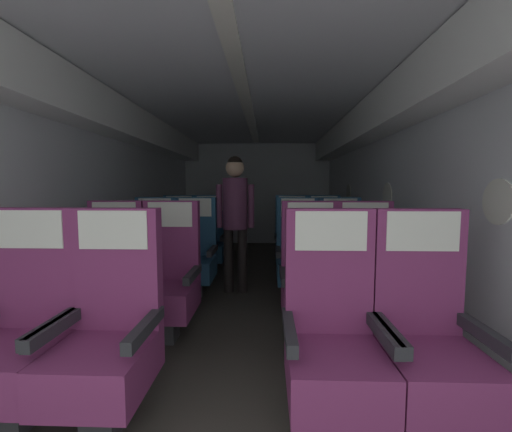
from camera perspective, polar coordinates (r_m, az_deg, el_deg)
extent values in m
cube|color=#3D3833|center=(3.82, -1.64, -13.47)|extent=(3.34, 7.29, 0.02)
cube|color=silver|center=(4.04, -24.49, 2.77)|extent=(0.08, 6.89, 2.15)
cube|color=silver|center=(3.86, 22.32, 2.76)|extent=(0.08, 6.89, 2.15)
cube|color=silver|center=(3.75, -1.72, 19.66)|extent=(3.22, 6.89, 0.06)
cube|color=silver|center=(7.09, 0.15, 3.96)|extent=(3.22, 0.06, 2.15)
cube|color=white|center=(4.03, -22.35, 15.06)|extent=(0.31, 6.61, 0.36)
cube|color=white|center=(3.86, 19.91, 15.59)|extent=(0.31, 6.61, 0.36)
cube|color=white|center=(3.74, -1.72, 19.07)|extent=(0.12, 6.20, 0.02)
cylinder|color=white|center=(2.29, 36.28, 2.00)|extent=(0.01, 0.26, 0.26)
cylinder|color=white|center=(3.84, 21.71, 3.41)|extent=(0.01, 0.26, 0.26)
cylinder|color=white|center=(5.49, 15.67, 3.94)|extent=(0.01, 0.26, 0.26)
cube|color=#38383D|center=(2.24, -36.04, -25.03)|extent=(0.16, 0.18, 0.22)
cube|color=#7A2D60|center=(2.14, -36.36, -19.90)|extent=(0.45, 0.51, 0.22)
cube|color=#7A2D60|center=(2.17, -33.49, -7.39)|extent=(0.45, 0.09, 0.65)
cube|color=#28282D|center=(1.95, -31.51, -15.82)|extent=(0.05, 0.43, 0.06)
cube|color=silver|center=(2.10, -34.57, -1.91)|extent=(0.36, 0.01, 0.20)
cube|color=#38383D|center=(2.02, -24.73, -28.12)|extent=(0.16, 0.18, 0.22)
cube|color=#7A2D60|center=(1.91, -24.99, -22.56)|extent=(0.45, 0.51, 0.22)
cube|color=#7A2D60|center=(1.94, -22.62, -8.36)|extent=(0.45, 0.09, 0.65)
cube|color=#28282D|center=(1.74, -18.61, -17.83)|extent=(0.05, 0.43, 0.06)
cube|color=#28282D|center=(1.93, -31.14, -16.01)|extent=(0.05, 0.43, 0.06)
cube|color=silver|center=(1.86, -23.48, -2.23)|extent=(0.36, 0.01, 0.20)
cube|color=#38383D|center=(2.01, 27.93, -28.37)|extent=(0.16, 0.18, 0.22)
cube|color=#7A2D60|center=(1.90, 28.22, -22.79)|extent=(0.45, 0.51, 0.22)
cube|color=#7A2D60|center=(1.93, 26.00, -8.52)|extent=(0.45, 0.09, 0.65)
cube|color=#28282D|center=(1.92, 34.49, -16.27)|extent=(0.05, 0.43, 0.06)
cube|color=#28282D|center=(1.74, 21.80, -17.99)|extent=(0.05, 0.43, 0.06)
cube|color=silver|center=(1.85, 26.87, -2.38)|extent=(0.36, 0.01, 0.20)
cube|color=#38383D|center=(1.88, 13.27, -30.51)|extent=(0.16, 0.18, 0.22)
cube|color=#7A2D60|center=(1.76, 13.43, -24.67)|extent=(0.45, 0.51, 0.22)
cube|color=#7A2D60|center=(1.79, 12.38, -9.14)|extent=(0.45, 0.09, 0.65)
cube|color=#28282D|center=(1.73, 20.96, -18.12)|extent=(0.05, 0.43, 0.06)
cube|color=#28282D|center=(1.65, 5.78, -19.00)|extent=(0.05, 0.43, 0.06)
cube|color=silver|center=(1.70, 12.81, -2.54)|extent=(0.36, 0.01, 0.20)
cube|color=#38383D|center=(2.99, -24.06, -16.85)|extent=(0.16, 0.18, 0.22)
cube|color=#7A2D60|center=(2.91, -24.22, -12.82)|extent=(0.45, 0.51, 0.22)
cube|color=#7A2D60|center=(3.00, -22.74, -3.73)|extent=(0.45, 0.09, 0.65)
cube|color=#28282D|center=(2.77, -20.32, -9.30)|extent=(0.05, 0.43, 0.06)
cube|color=#28282D|center=(2.96, -28.14, -8.67)|extent=(0.05, 0.43, 0.06)
cube|color=silver|center=(2.93, -23.29, 0.27)|extent=(0.36, 0.01, 0.20)
cube|color=#38383D|center=(2.82, -15.19, -17.90)|extent=(0.16, 0.18, 0.22)
cube|color=#7A2D60|center=(2.74, -15.30, -13.66)|extent=(0.45, 0.51, 0.22)
cube|color=#7A2D60|center=(2.84, -14.24, -3.98)|extent=(0.45, 0.09, 0.65)
cube|color=#28282D|center=(2.63, -10.85, -9.83)|extent=(0.05, 0.43, 0.06)
cube|color=#28282D|center=(2.76, -19.72, -9.35)|extent=(0.05, 0.43, 0.06)
cube|color=silver|center=(2.76, -14.62, 0.26)|extent=(0.36, 0.01, 0.20)
cube|color=#38383D|center=(2.81, 18.77, -18.09)|extent=(0.16, 0.18, 0.22)
cube|color=#7A2D60|center=(2.73, 18.90, -13.84)|extent=(0.45, 0.51, 0.22)
cube|color=#7A2D60|center=(2.82, 17.92, -4.11)|extent=(0.45, 0.09, 0.65)
cube|color=#28282D|center=(2.74, 23.38, -9.54)|extent=(0.05, 0.43, 0.06)
cube|color=#28282D|center=(2.62, 14.44, -9.96)|extent=(0.05, 0.43, 0.06)
cube|color=silver|center=(2.75, 18.32, 0.15)|extent=(0.36, 0.01, 0.20)
cube|color=#38383D|center=(2.72, 9.51, -18.70)|extent=(0.16, 0.18, 0.22)
cube|color=#7A2D60|center=(2.64, 9.58, -14.32)|extent=(0.45, 0.51, 0.22)
cube|color=#7A2D60|center=(2.73, 9.14, -4.23)|extent=(0.45, 0.09, 0.65)
cube|color=#28282D|center=(2.62, 14.40, -9.99)|extent=(0.05, 0.43, 0.06)
cube|color=#28282D|center=(2.56, 4.79, -10.18)|extent=(0.05, 0.43, 0.06)
cube|color=silver|center=(2.66, 9.34, 0.17)|extent=(0.36, 0.01, 0.20)
cube|color=#38383D|center=(3.80, -17.54, -11.89)|extent=(0.16, 0.18, 0.22)
cube|color=navy|center=(3.75, -17.63, -8.67)|extent=(0.45, 0.51, 0.22)
cube|color=navy|center=(3.87, -16.75, -1.69)|extent=(0.45, 0.09, 0.65)
cube|color=#28282D|center=(3.64, -14.50, -5.78)|extent=(0.05, 0.43, 0.06)
cube|color=#28282D|center=(3.78, -20.79, -5.53)|extent=(0.05, 0.43, 0.06)
cube|color=silver|center=(3.80, -17.08, 1.44)|extent=(0.36, 0.01, 0.20)
cube|color=#38383D|center=(3.69, -10.80, -12.26)|extent=(0.16, 0.18, 0.22)
cube|color=navy|center=(3.63, -10.86, -8.94)|extent=(0.45, 0.51, 0.22)
cube|color=navy|center=(3.76, -10.26, -1.74)|extent=(0.45, 0.09, 0.65)
cube|color=#28282D|center=(3.55, -7.51, -5.93)|extent=(0.05, 0.43, 0.06)
cube|color=#28282D|center=(3.65, -14.23, -5.75)|extent=(0.05, 0.43, 0.06)
cube|color=silver|center=(3.69, -10.47, 1.48)|extent=(0.36, 0.01, 0.20)
cube|color=#38383D|center=(3.69, 14.59, -12.36)|extent=(0.16, 0.18, 0.22)
cube|color=navy|center=(3.63, 14.67, -9.04)|extent=(0.45, 0.51, 0.22)
cube|color=navy|center=(3.75, 14.12, -1.82)|extent=(0.45, 0.09, 0.65)
cube|color=#28282D|center=(3.64, 18.07, -5.86)|extent=(0.05, 0.43, 0.06)
cube|color=#28282D|center=(3.55, 11.33, -6.00)|extent=(0.05, 0.43, 0.06)
cube|color=silver|center=(3.69, 14.35, 1.40)|extent=(0.36, 0.01, 0.20)
cube|color=#38383D|center=(3.60, 7.29, -12.65)|extent=(0.16, 0.18, 0.22)
cube|color=navy|center=(3.54, 7.33, -9.26)|extent=(0.45, 0.51, 0.22)
cube|color=navy|center=(3.67, 7.10, -1.86)|extent=(0.45, 0.09, 0.65)
cube|color=#28282D|center=(3.53, 10.87, -6.05)|extent=(0.05, 0.43, 0.06)
cube|color=#28282D|center=(3.49, 3.82, -6.10)|extent=(0.05, 0.43, 0.06)
cube|color=silver|center=(3.60, 7.21, 1.43)|extent=(0.36, 0.01, 0.20)
cube|color=#38383D|center=(4.71, -13.44, -8.54)|extent=(0.16, 0.18, 0.22)
cube|color=navy|center=(4.66, -13.50, -5.91)|extent=(0.45, 0.51, 0.22)
cube|color=navy|center=(4.80, -12.93, -0.35)|extent=(0.45, 0.09, 0.65)
cube|color=#28282D|center=(4.57, -10.95, -3.53)|extent=(0.05, 0.43, 0.06)
cube|color=#28282D|center=(4.69, -16.09, -3.42)|extent=(0.05, 0.43, 0.06)
cube|color=silver|center=(4.74, -13.14, 2.18)|extent=(0.36, 0.01, 0.20)
cube|color=#38383D|center=(4.60, -8.20, -8.76)|extent=(0.16, 0.18, 0.22)
cube|color=navy|center=(4.55, -8.24, -6.08)|extent=(0.45, 0.51, 0.22)
cube|color=navy|center=(4.70, -7.85, -0.38)|extent=(0.45, 0.09, 0.65)
cube|color=#28282D|center=(4.49, -5.56, -3.62)|extent=(0.05, 0.43, 0.06)
cube|color=#28282D|center=(4.56, -10.93, -3.55)|extent=(0.05, 0.43, 0.06)
cube|color=silver|center=(4.63, -7.98, 2.20)|extent=(0.36, 0.01, 0.20)
cube|color=#38383D|center=(4.59, 11.83, -8.86)|extent=(0.16, 0.18, 0.22)
cube|color=navy|center=(4.54, 11.88, -6.16)|extent=(0.45, 0.51, 0.22)
cube|color=navy|center=(4.69, 11.54, -0.45)|extent=(0.45, 0.09, 0.65)
cube|color=#28282D|center=(4.55, 14.60, -3.64)|extent=(0.05, 0.43, 0.06)
cube|color=#28282D|center=(4.48, 9.20, -3.69)|extent=(0.05, 0.43, 0.06)
cube|color=silver|center=(4.62, 11.68, 2.14)|extent=(0.36, 0.01, 0.20)
cube|color=#38383D|center=(4.56, 6.27, -8.88)|extent=(0.16, 0.18, 0.22)
cube|color=navy|center=(4.51, 6.30, -6.17)|extent=(0.45, 0.51, 0.22)
cube|color=navy|center=(4.65, 6.16, -0.41)|extent=(0.45, 0.09, 0.65)
cube|color=#28282D|center=(4.49, 9.06, -3.65)|extent=(0.05, 0.43, 0.06)
cube|color=#28282D|center=(4.46, 3.56, -3.66)|extent=(0.05, 0.43, 0.06)
cube|color=silver|center=(4.59, 6.23, 2.20)|extent=(0.36, 0.01, 0.20)
cylinder|color=black|center=(3.82, -4.77, -7.64)|extent=(0.11, 0.11, 0.73)
cylinder|color=black|center=(3.81, -2.36, -7.68)|extent=(0.11, 0.11, 0.73)
cylinder|color=#5B2D4C|center=(3.73, -3.62, 2.16)|extent=(0.28, 0.28, 0.57)
cylinder|color=#5B2D4C|center=(3.75, -6.36, 1.72)|extent=(0.07, 0.07, 0.49)
cylinder|color=#5B2D4C|center=(3.71, -0.85, 1.72)|extent=(0.07, 0.07, 0.49)
sphere|color=tan|center=(3.73, -3.65, 8.30)|extent=(0.21, 0.21, 0.21)
sphere|color=black|center=(3.73, -3.66, 8.93)|extent=(0.18, 0.18, 0.18)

